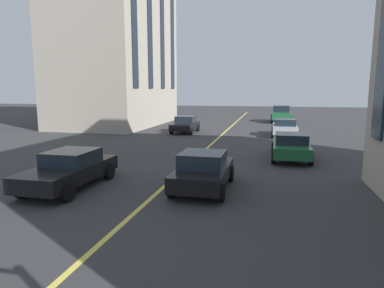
% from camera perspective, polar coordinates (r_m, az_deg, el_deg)
% --- Properties ---
extents(lane_centre_line, '(80.00, 0.16, 0.01)m').
position_cam_1_polar(lane_centre_line, '(17.41, 0.26, -2.75)').
color(lane_centre_line, '#D8C64C').
rests_on(lane_centre_line, ground_plane).
extents(car_green_trailing, '(4.70, 2.14, 1.88)m').
position_cam_1_polar(car_green_trailing, '(39.24, 14.83, 5.00)').
color(car_green_trailing, '#1E6038').
rests_on(car_green_trailing, ground_plane).
extents(car_black_far, '(3.90, 1.89, 1.40)m').
position_cam_1_polar(car_black_far, '(28.72, -1.15, 3.35)').
color(car_black_far, black).
rests_on(car_black_far, ground_plane).
extents(car_black_parked_a, '(3.90, 1.89, 1.40)m').
position_cam_1_polar(car_black_parked_a, '(12.28, 1.95, -4.50)').
color(car_black_parked_a, black).
rests_on(car_black_parked_a, ground_plane).
extents(car_silver_mid, '(4.40, 1.95, 1.37)m').
position_cam_1_polar(car_silver_mid, '(27.41, 15.42, 2.76)').
color(car_silver_mid, '#B7BABF').
rests_on(car_silver_mid, ground_plane).
extents(car_green_near, '(4.40, 1.95, 1.37)m').
position_cam_1_polar(car_green_near, '(18.37, 16.42, -0.29)').
color(car_green_near, '#1E6038').
rests_on(car_green_near, ground_plane).
extents(car_black_parked_b, '(4.40, 1.95, 1.37)m').
position_cam_1_polar(car_black_parked_b, '(13.30, -20.03, -3.98)').
color(car_black_parked_b, black).
rests_on(car_black_parked_b, ground_plane).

